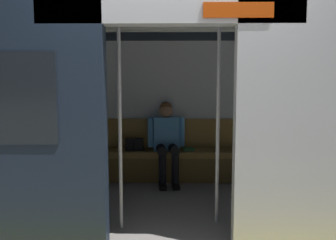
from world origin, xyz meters
TOP-DOWN VIEW (x-y plane):
  - train_car at (0.08, -1.14)m, footprint 6.40×2.59m
  - bench_seat at (0.00, -2.08)m, footprint 2.54×0.44m
  - person_seated at (0.06, -2.02)m, footprint 0.55×0.70m
  - handbag at (0.54, -2.11)m, footprint 0.26×0.15m
  - book at (-0.27, -2.12)m, footprint 0.18×0.24m
  - grab_pole_door at (0.48, -0.39)m, footprint 0.04×0.04m
  - grab_pole_far at (-0.48, -0.53)m, footprint 0.04×0.04m

SIDE VIEW (x-z plane):
  - bench_seat at x=0.00m, z-range 0.12..0.58m
  - book at x=-0.27m, z-range 0.46..0.49m
  - handbag at x=0.54m, z-range 0.46..0.63m
  - person_seated at x=0.06m, z-range 0.08..1.27m
  - grab_pole_door at x=0.48m, z-range 0.00..2.09m
  - grab_pole_far at x=-0.48m, z-range 0.00..2.09m
  - train_car at x=0.08m, z-range 0.36..2.59m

